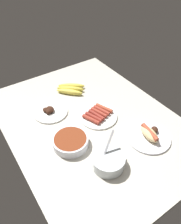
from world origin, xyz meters
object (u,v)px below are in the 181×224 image
Objects in this scene: banana_bunch at (71,89)px; bowl_coleslaw at (108,160)px; plate_hotdog_assembled at (149,135)px; bowl_chili at (70,141)px; plate_grilled_meat at (50,111)px; plate_sausages at (98,115)px.

banana_bunch is 1.29× the size of bowl_coleslaw.
plate_hotdog_assembled is 28.30cm from bowl_coleslaw.
bowl_coleslaw reaches higher than plate_hotdog_assembled.
bowl_chili is 22.00cm from bowl_coleslaw.
plate_grilled_meat reaches higher than banana_bunch.
banana_bunch is 46.61cm from bowl_chili.
bowl_coleslaw is at bearing 152.65° from plate_sausages.
bowl_chili is at bearing 175.36° from plate_grilled_meat.
plate_sausages is at bearing 23.93° from plate_hotdog_assembled.
bowl_coleslaw is (-30.05, 15.54, 2.20)cm from plate_sausages.
plate_sausages is 25.74cm from bowl_chili.
bowl_coleslaw reaches higher than plate_grilled_meat.
plate_grilled_meat is 1.30× the size of bowl_coleslaw.
plate_sausages is 33.90cm from bowl_coleslaw.
plate_sausages is 30.65cm from banana_bunch.
plate_hotdog_assembled is 58.14cm from plate_grilled_meat.
plate_hotdog_assembled is at bearing -156.07° from plate_sausages.
bowl_coleslaw is at bearing -157.92° from bowl_chili.
bowl_coleslaw reaches higher than plate_sausages.
plate_sausages is at bearing -130.61° from plate_grilled_meat.
plate_sausages is at bearing -67.89° from bowl_chili.
plate_grilled_meat is (28.13, -2.28, -1.64)cm from bowl_chili.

